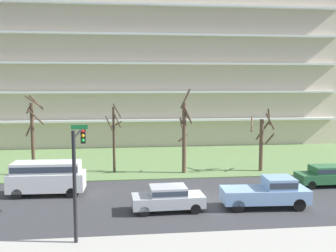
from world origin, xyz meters
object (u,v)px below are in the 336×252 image
object	(u,v)px
tree_left	(114,137)
tree_center	(184,134)
pickup_blue_near_left	(268,192)
traffic_signal_mast	(78,159)
tree_far_left	(33,134)
sedan_green_center_left	(326,175)
van_white_center_right	(47,176)
sedan_silver_near_right	(168,197)
tree_right	(262,140)

from	to	relation	value
tree_left	tree_center	bearing A→B (deg)	-8.44
pickup_blue_near_left	traffic_signal_mast	distance (m)	12.10
tree_center	tree_far_left	bearing A→B (deg)	177.19
tree_far_left	sedan_green_center_left	size ratio (longest dim) A/B	1.56
tree_left	van_white_center_right	bearing A→B (deg)	-126.01
tree_center	tree_left	bearing A→B (deg)	171.56
tree_center	sedan_green_center_left	xyz separation A→B (m)	(10.06, -5.44, -2.57)
tree_center	sedan_silver_near_right	world-z (taller)	tree_center
tree_right	sedan_silver_near_right	bearing A→B (deg)	-133.95
sedan_green_center_left	sedan_silver_near_right	distance (m)	13.43
van_white_center_right	traffic_signal_mast	world-z (taller)	traffic_signal_mast
tree_right	sedan_green_center_left	size ratio (longest dim) A/B	1.29
tree_center	tree_right	size ratio (longest dim) A/B	1.29
tree_far_left	van_white_center_right	world-z (taller)	tree_far_left
tree_far_left	sedan_green_center_left	distance (m)	23.76
traffic_signal_mast	pickup_blue_near_left	bearing A→B (deg)	13.30
traffic_signal_mast	tree_left	bearing A→B (deg)	83.10
tree_left	pickup_blue_near_left	size ratio (longest dim) A/B	1.11
sedan_green_center_left	traffic_signal_mast	size ratio (longest dim) A/B	0.78
sedan_green_center_left	van_white_center_right	bearing A→B (deg)	-0.28
pickup_blue_near_left	traffic_signal_mast	xyz separation A→B (m)	(-11.44, -2.70, 2.87)
tree_right	sedan_silver_near_right	world-z (taller)	tree_right
tree_right	traffic_signal_mast	world-z (taller)	tree_right
tree_center	pickup_blue_near_left	world-z (taller)	tree_center
tree_far_left	pickup_blue_near_left	world-z (taller)	tree_far_left
sedan_green_center_left	tree_center	bearing A→B (deg)	-28.67
tree_left	van_white_center_right	distance (m)	8.03
tree_far_left	traffic_signal_mast	bearing A→B (deg)	-69.02
tree_far_left	pickup_blue_near_left	distance (m)	19.80
tree_right	sedan_silver_near_right	xyz separation A→B (m)	(-9.52, -9.88, -1.98)
tree_left	sedan_green_center_left	bearing A→B (deg)	-21.50
pickup_blue_near_left	van_white_center_right	bearing A→B (deg)	165.69
tree_left	sedan_green_center_left	size ratio (longest dim) A/B	1.38
tree_right	sedan_green_center_left	distance (m)	6.53
sedan_green_center_left	tree_far_left	bearing A→B (deg)	-15.17
tree_far_left	tree_right	xyz separation A→B (m)	(19.68, -0.69, -0.72)
tree_far_left	tree_left	bearing A→B (deg)	2.27
tree_center	tree_right	xyz separation A→B (m)	(6.93, -0.06, -0.59)
tree_far_left	tree_left	xyz separation A→B (m)	(6.73, 0.27, -0.37)
tree_far_left	van_white_center_right	distance (m)	6.79
pickup_blue_near_left	sedan_silver_near_right	world-z (taller)	pickup_blue_near_left
tree_left	tree_center	world-z (taller)	tree_center
sedan_silver_near_right	tree_right	bearing A→B (deg)	44.30
tree_left	tree_right	distance (m)	12.98
sedan_green_center_left	van_white_center_right	xyz separation A→B (m)	(-20.68, 0.00, 0.52)
tree_far_left	van_white_center_right	xyz separation A→B (m)	(2.13, -6.07, -2.18)
tree_right	van_white_center_right	distance (m)	18.41
sedan_green_center_left	traffic_signal_mast	xyz separation A→B (m)	(-17.72, -7.22, 3.01)
tree_left	tree_center	xyz separation A→B (m)	(6.01, -0.89, 0.24)
traffic_signal_mast	tree_center	bearing A→B (deg)	58.84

